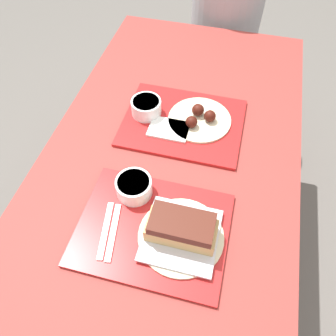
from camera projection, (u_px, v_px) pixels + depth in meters
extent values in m
plane|color=#605B56|center=(165.00, 265.00, 1.64)|extent=(12.00, 12.00, 0.00)
cube|color=maroon|center=(164.00, 180.00, 1.03)|extent=(0.82, 1.74, 0.04)
cylinder|color=maroon|center=(140.00, 94.00, 1.85)|extent=(0.07, 0.07, 0.74)
cylinder|color=maroon|center=(266.00, 116.00, 1.74)|extent=(0.07, 0.07, 0.74)
cube|color=maroon|center=(212.00, 61.00, 1.91)|extent=(0.78, 0.28, 0.04)
cylinder|color=maroon|center=(158.00, 84.00, 2.14)|extent=(0.06, 0.06, 0.42)
cylinder|color=maroon|center=(260.00, 101.00, 2.05)|extent=(0.06, 0.06, 0.42)
cube|color=red|center=(153.00, 229.00, 0.90)|extent=(0.41, 0.32, 0.01)
cube|color=red|center=(183.00, 123.00, 1.14)|extent=(0.41, 0.32, 0.01)
cylinder|color=white|center=(134.00, 187.00, 0.94)|extent=(0.10, 0.10, 0.05)
cylinder|color=beige|center=(133.00, 183.00, 0.92)|extent=(0.09, 0.09, 0.01)
cylinder|color=beige|center=(181.00, 236.00, 0.88)|extent=(0.23, 0.23, 0.01)
cube|color=silver|center=(181.00, 235.00, 0.87)|extent=(0.20, 0.20, 0.01)
cube|color=tan|center=(181.00, 230.00, 0.85)|extent=(0.18, 0.08, 0.05)
cube|color=#4C1E14|center=(182.00, 224.00, 0.82)|extent=(0.16, 0.09, 0.03)
cube|color=white|center=(106.00, 230.00, 0.89)|extent=(0.05, 0.17, 0.00)
cube|color=white|center=(113.00, 232.00, 0.88)|extent=(0.04, 0.17, 0.00)
cube|color=teal|center=(160.00, 205.00, 0.93)|extent=(0.04, 0.03, 0.01)
cylinder|color=white|center=(146.00, 107.00, 1.14)|extent=(0.10, 0.10, 0.05)
cylinder|color=beige|center=(146.00, 103.00, 1.12)|extent=(0.09, 0.09, 0.01)
cylinder|color=beige|center=(199.00, 119.00, 1.14)|extent=(0.22, 0.22, 0.01)
sphere|color=#42140C|center=(210.00, 116.00, 1.11)|extent=(0.04, 0.04, 0.04)
sphere|color=#42140C|center=(198.00, 110.00, 1.13)|extent=(0.04, 0.04, 0.04)
sphere|color=#42140C|center=(192.00, 122.00, 1.09)|extent=(0.04, 0.04, 0.04)
cube|color=white|center=(169.00, 129.00, 1.11)|extent=(0.13, 0.09, 0.01)
cylinder|color=#9E9EA3|center=(227.00, 13.00, 1.67)|extent=(0.36, 0.36, 0.56)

